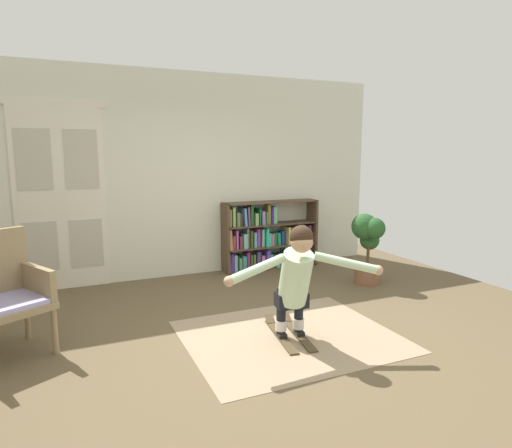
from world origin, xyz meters
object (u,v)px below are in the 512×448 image
at_px(wicker_chair, 3,291).
at_px(potted_plant, 368,243).
at_px(bookshelf, 267,239).
at_px(person_skier, 296,276).
at_px(skis_pair, 289,333).

height_order(wicker_chair, potted_plant, wicker_chair).
bearing_deg(bookshelf, person_skier, -109.57).
height_order(potted_plant, person_skier, person_skier).
relative_size(skis_pair, person_skier, 0.60).
height_order(bookshelf, wicker_chair, wicker_chair).
bearing_deg(wicker_chair, person_skier, -19.06).
height_order(skis_pair, person_skier, person_skier).
relative_size(bookshelf, wicker_chair, 1.38).
bearing_deg(wicker_chair, bookshelf, 27.21).
xyz_separation_m(wicker_chair, person_skier, (2.45, -0.85, 0.08)).
relative_size(bookshelf, person_skier, 1.05).
bearing_deg(person_skier, potted_plant, 35.21).
xyz_separation_m(bookshelf, potted_plant, (0.90, -1.29, 0.11)).
xyz_separation_m(wicker_chair, skis_pair, (2.48, -0.66, -0.56)).
xyz_separation_m(wicker_chair, potted_plant, (4.27, 0.44, -0.01)).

